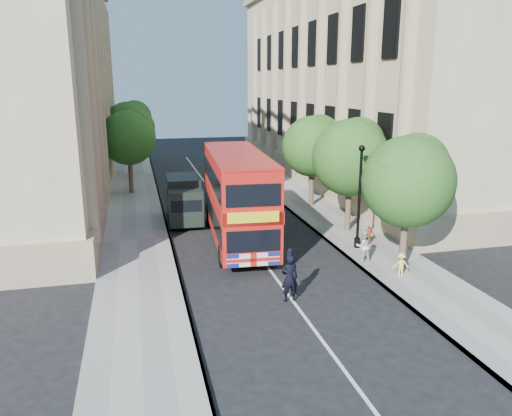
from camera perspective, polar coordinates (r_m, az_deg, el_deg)
ground at (r=18.81m, az=5.14°, el=-11.72°), size 120.00×120.00×0.00m
pavement_right at (r=29.49m, az=9.50°, el=-2.03°), size 3.50×80.00×0.12m
pavement_left at (r=27.22m, az=-13.43°, el=-3.61°), size 3.50×80.00×0.12m
building_right at (r=44.44m, az=12.59°, el=14.90°), size 12.00×38.00×18.00m
building_left at (r=40.81m, az=-26.14°, el=13.92°), size 12.00×38.00×18.00m
tree_right_near at (r=22.54m, az=17.08°, el=3.46°), size 4.00×4.00×6.08m
tree_right_mid at (r=27.76m, az=10.82°, el=6.16°), size 4.20×4.20×6.37m
tree_right_far at (r=33.28m, az=6.54°, el=7.39°), size 4.00×4.00×6.15m
tree_left_far at (r=38.19m, az=-14.34°, el=8.11°), size 4.00×4.00×6.30m
tree_left_back at (r=46.14m, az=-14.33°, el=9.42°), size 4.20×4.20×6.65m
lamp_post at (r=25.05m, az=11.71°, el=0.76°), size 0.32×0.32×5.16m
double_decker_bus at (r=25.79m, az=-2.16°, el=1.55°), size 3.31×10.18×4.63m
box_van at (r=30.09m, az=-8.22°, el=0.81°), size 2.08×4.75×2.68m
police_constable at (r=19.26m, az=3.86°, el=-8.00°), size 0.70×0.47×1.88m
woman_pedestrian at (r=23.57m, az=12.18°, el=-4.26°), size 0.78×0.63×1.50m
child_a at (r=26.20m, az=12.77°, el=-3.02°), size 0.58×0.28×0.97m
child_b at (r=22.32m, az=16.23°, el=-6.22°), size 0.73×0.50×1.03m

